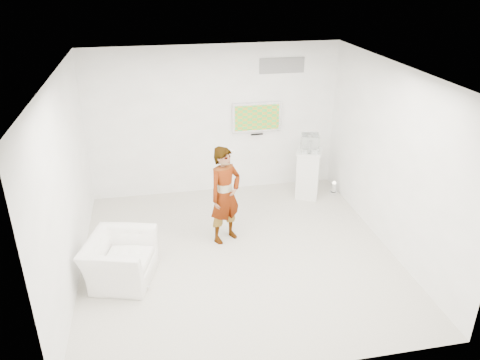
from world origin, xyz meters
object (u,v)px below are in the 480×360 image
(armchair, at_px, (120,259))
(tv, at_px, (257,117))
(pedestal, at_px, (308,174))
(person, at_px, (225,195))
(floor_uplight, at_px, (334,188))

(armchair, bearing_deg, tv, -28.28)
(tv, relative_size, pedestal, 1.01)
(tv, bearing_deg, pedestal, -34.61)
(person, distance_m, floor_uplight, 2.88)
(tv, relative_size, floor_uplight, 3.64)
(pedestal, bearing_deg, person, -145.74)
(pedestal, bearing_deg, armchair, -149.99)
(armchair, relative_size, pedestal, 1.06)
(person, bearing_deg, pedestal, 3.53)
(person, xyz_separation_m, floor_uplight, (2.48, 1.28, -0.71))
(tv, distance_m, armchair, 4.04)
(armchair, bearing_deg, floor_uplight, -47.29)
(tv, relative_size, person, 0.59)
(person, bearing_deg, armchair, 174.17)
(armchair, distance_m, pedestal, 4.21)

